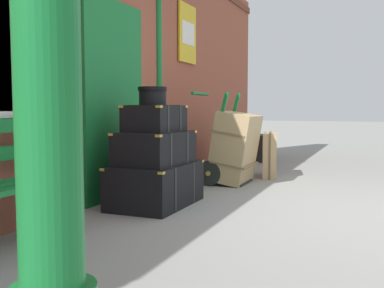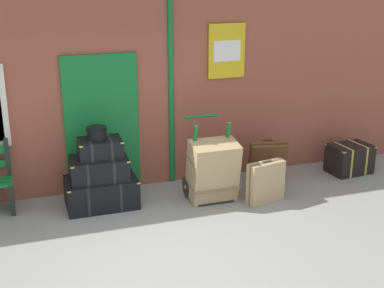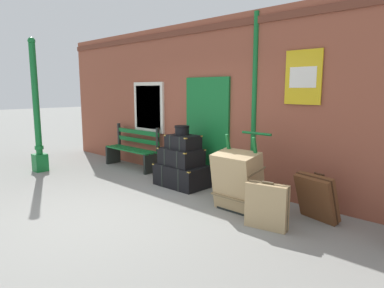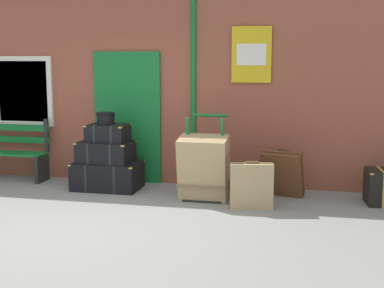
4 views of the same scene
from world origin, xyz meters
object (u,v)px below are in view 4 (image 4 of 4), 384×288
Objects in this scene: steamer_trunk_middle at (106,152)px; porters_trolley at (206,179)px; suitcase_beige at (283,174)px; large_brown_trunk at (204,168)px; round_hatbox at (106,118)px; steamer_trunk_base at (107,175)px; platform_bench at (1,152)px; steamer_trunk_top at (108,133)px; suitcase_charcoal at (251,186)px.

steamer_trunk_middle is 0.70× the size of porters_trolley.
large_brown_trunk is at bearing -159.02° from suitcase_beige.
round_hatbox is 0.30× the size of large_brown_trunk.
round_hatbox is (0.00, 0.03, 0.52)m from steamer_trunk_middle.
suitcase_beige is at bearing 20.98° from large_brown_trunk.
suitcase_beige is at bearing 1.66° from steamer_trunk_base.
steamer_trunk_base is at bearing -178.34° from suitcase_beige.
steamer_trunk_middle is (1.97, -0.30, 0.14)m from platform_bench.
steamer_trunk_middle is 0.29m from steamer_trunk_top.
steamer_trunk_base is at bearing -137.26° from steamer_trunk_top.
porters_trolley is 1.80× the size of suitcase_charcoal.
steamer_trunk_middle is 1.26× the size of suitcase_charcoal.
porters_trolley reaches higher than round_hatbox.
porters_trolley is (1.59, -0.18, -0.83)m from round_hatbox.
suitcase_charcoal is at bearing -12.31° from platform_bench.
large_brown_trunk is (0.00, -0.18, 0.20)m from porters_trolley.
steamer_trunk_top is 1.65m from large_brown_trunk.
steamer_trunk_base is 0.86× the size of porters_trolley.
porters_trolley is 1.11m from suitcase_beige.
large_brown_trunk is (1.58, -0.34, 0.26)m from steamer_trunk_base.
suitcase_beige is at bearing 1.72° from steamer_trunk_middle.
large_brown_trunk is 0.78m from suitcase_charcoal.
steamer_trunk_base is 1.63× the size of steamer_trunk_top.
steamer_trunk_base is at bearing 174.20° from porters_trolley.
porters_trolley is at bearing -7.30° from platform_bench.
steamer_trunk_base is at bearing -60.07° from round_hatbox.
suitcase_charcoal is at bearing -15.54° from steamer_trunk_base.
round_hatbox is at bearing -7.90° from platform_bench.
steamer_trunk_top is at bearing 173.49° from porters_trolley.
steamer_trunk_top reaches higher than large_brown_trunk.
steamer_trunk_middle is at bearing -178.28° from suitcase_beige.
round_hatbox reaches higher than steamer_trunk_middle.
large_brown_trunk reaches higher than suitcase_beige.
platform_bench is at bearing 171.34° from steamer_trunk_middle.
large_brown_trunk is (1.59, -0.33, -0.11)m from steamer_trunk_middle.
suitcase_charcoal is (2.30, -0.66, -0.80)m from round_hatbox.
porters_trolley is (1.59, -0.16, -0.31)m from steamer_trunk_middle.
porters_trolley is (1.58, -0.16, 0.06)m from steamer_trunk_base.
steamer_trunk_middle reaches higher than suitcase_beige.
round_hatbox reaches higher than suitcase_charcoal.
large_brown_trunk is at bearing -12.10° from steamer_trunk_base.
large_brown_trunk is at bearing -12.77° from round_hatbox.
platform_bench is at bearing 169.90° from large_brown_trunk.
steamer_trunk_middle is (-0.02, -0.00, 0.37)m from steamer_trunk_base.
steamer_trunk_base is 0.89m from round_hatbox.
porters_trolley reaches higher than suitcase_charcoal.
steamer_trunk_middle is at bearing 168.14° from large_brown_trunk.
steamer_trunk_base is 1.46× the size of suitcase_beige.
suitcase_charcoal is (0.71, -0.30, -0.16)m from large_brown_trunk.
round_hatbox is at bearing 173.45° from porters_trolley.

